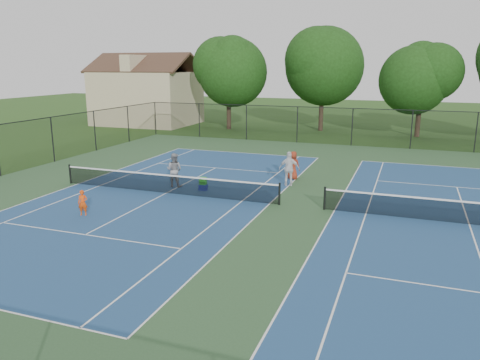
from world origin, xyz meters
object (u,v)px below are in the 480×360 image
(tree_back_b, at_px, (323,62))
(bystander_c, at_px, (293,165))
(child_player, at_px, (83,203))
(clapboard_house, at_px, (147,96))
(tree_back_c, at_px, (422,75))
(bystander_a, at_px, (289,169))
(tree_back_a, at_px, (229,68))
(ball_hopper, at_px, (203,181))
(instructor, at_px, (174,170))
(ball_crate, at_px, (203,187))

(tree_back_b, relative_size, bystander_c, 6.19)
(child_player, bearing_deg, clapboard_house, 93.79)
(tree_back_c, distance_m, clapboard_house, 28.10)
(child_player, distance_m, bystander_a, 10.75)
(tree_back_a, bearing_deg, ball_hopper, -71.77)
(ball_hopper, bearing_deg, clapboard_house, 126.33)
(tree_back_b, distance_m, instructor, 25.46)
(tree_back_b, xyz_separation_m, ball_crate, (-1.49, -24.81, -6.44))
(tree_back_c, relative_size, ball_hopper, 22.37)
(clapboard_house, relative_size, ball_hopper, 28.77)
(tree_back_c, bearing_deg, clapboard_house, -180.00)
(tree_back_b, distance_m, bystander_a, 23.18)
(tree_back_a, xyz_separation_m, ball_crate, (7.51, -22.81, -5.88))
(bystander_a, bearing_deg, bystander_c, -98.58)
(bystander_c, distance_m, ball_crate, 5.55)
(bystander_c, bearing_deg, tree_back_b, -76.24)
(bystander_c, bearing_deg, tree_back_a, -51.57)
(tree_back_b, distance_m, clapboard_house, 19.35)
(tree_back_a, distance_m, instructor, 23.89)
(tree_back_b, xyz_separation_m, tree_back_c, (9.00, -1.00, -1.11))
(tree_back_b, relative_size, ball_hopper, 26.72)
(tree_back_a, xyz_separation_m, bystander_a, (11.47, -20.35, -5.10))
(child_player, xyz_separation_m, ball_hopper, (3.15, 5.59, -0.06))
(bystander_c, bearing_deg, ball_crate, 53.85)
(bystander_c, bearing_deg, instructor, 41.69)
(instructor, xyz_separation_m, bystander_c, (5.56, 3.79, -0.10))
(bystander_a, bearing_deg, clapboard_house, -59.53)
(tree_back_c, bearing_deg, bystander_a, -107.00)
(clapboard_house, bearing_deg, ball_hopper, -53.67)
(ball_crate, bearing_deg, child_player, -119.39)
(tree_back_c, bearing_deg, ball_crate, -113.77)
(bystander_a, xyz_separation_m, ball_crate, (-3.96, -2.47, -0.78))
(tree_back_c, bearing_deg, child_player, -114.88)
(tree_back_a, relative_size, child_player, 8.14)
(tree_back_c, height_order, bystander_a, tree_back_c)
(tree_back_a, bearing_deg, bystander_c, -58.99)
(child_player, xyz_separation_m, ball_crate, (3.15, 5.59, -0.40))
(tree_back_b, relative_size, instructor, 5.51)
(ball_crate, bearing_deg, instructor, 173.38)
(clapboard_house, height_order, ball_crate, clapboard_house)
(instructor, xyz_separation_m, ball_crate, (1.76, -0.20, -0.75))
(tree_back_a, bearing_deg, bystander_a, -60.58)
(tree_back_b, xyz_separation_m, instructor, (-3.25, -24.61, -5.69))
(bystander_c, bearing_deg, bystander_a, 103.55)
(tree_back_c, height_order, child_player, tree_back_c)
(tree_back_b, relative_size, bystander_a, 5.36)
(tree_back_a, height_order, tree_back_c, tree_back_a)
(tree_back_a, xyz_separation_m, bystander_c, (11.31, -18.82, -5.23))
(tree_back_c, bearing_deg, tree_back_b, 173.66)
(clapboard_house, bearing_deg, bystander_a, -44.83)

